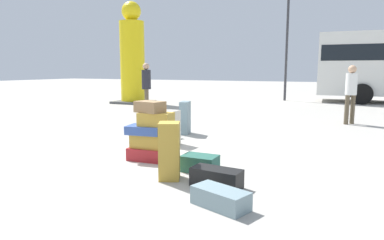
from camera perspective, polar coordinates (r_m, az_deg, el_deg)
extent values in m
plane|color=#ADA89E|center=(5.66, -10.22, -7.08)|extent=(80.00, 80.00, 0.00)
cube|color=maroon|center=(5.80, -6.89, -5.56)|extent=(0.72, 0.50, 0.21)
cube|color=#B28C33|center=(5.77, -6.59, -3.40)|extent=(0.68, 0.48, 0.23)
cube|color=#334F99|center=(5.72, -7.82, -1.62)|extent=(0.63, 0.47, 0.14)
cube|color=#B28C33|center=(5.65, -6.03, 0.14)|extent=(0.58, 0.42, 0.22)
cube|color=olive|center=(5.66, -7.04, 2.20)|extent=(0.51, 0.38, 0.18)
cube|color=#B28C33|center=(4.70, -3.80, -5.17)|extent=(0.38, 0.39, 0.79)
cube|color=beige|center=(6.86, -3.29, -1.29)|extent=(0.22, 0.35, 0.69)
cube|color=gray|center=(8.00, -1.17, 0.38)|extent=(0.28, 0.42, 0.76)
cube|color=gray|center=(3.85, 4.77, -12.86)|extent=(0.70, 0.50, 0.21)
cube|color=#26594C|center=(5.11, 1.31, -7.24)|extent=(0.52, 0.34, 0.24)
cube|color=black|center=(4.46, 4.10, -9.60)|extent=(0.67, 0.34, 0.24)
cube|color=gray|center=(7.67, -5.17, -2.08)|extent=(0.86, 0.59, 0.22)
cylinder|color=brown|center=(10.48, 25.21, 1.61)|extent=(0.12, 0.12, 0.81)
cylinder|color=brown|center=(10.31, 24.41, 1.57)|extent=(0.12, 0.12, 0.81)
cylinder|color=white|center=(10.35, 25.05, 5.44)|extent=(0.30, 0.30, 0.59)
sphere|color=tan|center=(10.34, 25.19, 7.68)|extent=(0.22, 0.22, 0.22)
cylinder|color=brown|center=(11.59, -7.61, 3.04)|extent=(0.12, 0.12, 0.86)
cylinder|color=brown|center=(11.37, -7.52, 2.94)|extent=(0.12, 0.12, 0.86)
cylinder|color=#26262D|center=(11.44, -7.64, 6.72)|extent=(0.30, 0.30, 0.63)
sphere|color=tan|center=(11.43, -7.68, 8.85)|extent=(0.22, 0.22, 0.22)
cylinder|color=yellow|center=(15.65, -9.89, 9.39)|extent=(1.08, 1.08, 3.60)
sphere|color=yellow|center=(15.85, -10.10, 17.44)|extent=(0.84, 0.84, 0.84)
cube|color=#4C4C4C|center=(15.71, -9.73, 3.00)|extent=(1.51, 1.51, 0.10)
cylinder|color=black|center=(19.11, 25.90, 4.42)|extent=(0.91, 0.30, 0.90)
cylinder|color=black|center=(16.63, 26.47, 3.91)|extent=(0.91, 0.30, 0.90)
cylinder|color=#333338|center=(17.41, 15.61, 13.90)|extent=(0.12, 0.12, 6.51)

